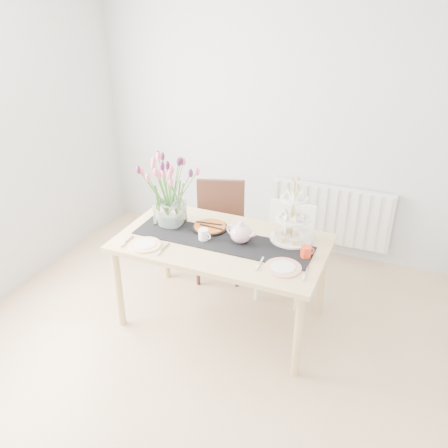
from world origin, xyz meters
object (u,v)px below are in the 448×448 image
at_px(chair_brown, 220,222).
at_px(plate_right, 283,268).
at_px(chair_white, 287,244).
at_px(cream_jug, 306,237).
at_px(radiator, 330,215).
at_px(teapot, 241,233).
at_px(mug_orange, 306,252).
at_px(plate_left, 145,245).
at_px(dining_table, 222,249).
at_px(tulip_vase, 168,179).
at_px(tart_tin, 210,228).
at_px(mug_white, 203,235).
at_px(cake_stand, 292,224).

relative_size(chair_brown, plate_right, 3.49).
height_order(chair_white, cream_jug, cream_jug).
distance_m(radiator, chair_white, 0.80).
distance_m(teapot, mug_orange, 0.51).
bearing_deg(plate_right, plate_left, -174.54).
relative_size(dining_table, mug_orange, 17.66).
bearing_deg(tulip_vase, teapot, -5.48).
relative_size(teapot, tart_tin, 0.92).
bearing_deg(chair_brown, cream_jug, -45.72).
relative_size(tulip_vase, mug_orange, 7.97).
xyz_separation_m(tulip_vase, mug_white, (0.36, -0.13, -0.35)).
xyz_separation_m(radiator, tart_tin, (-0.73, -1.26, 0.32)).
bearing_deg(cake_stand, mug_white, -157.36).
distance_m(tulip_vase, plate_right, 1.14).
relative_size(cake_stand, plate_right, 1.88).
bearing_deg(mug_orange, plate_left, 151.63).
distance_m(mug_orange, plate_left, 1.20).
bearing_deg(plate_right, chair_white, 102.85).
xyz_separation_m(tart_tin, plate_left, (-0.34, -0.43, -0.01)).
height_order(chair_white, plate_right, chair_white).
height_order(teapot, cream_jug, teapot).
height_order(radiator, chair_white, chair_white).
xyz_separation_m(chair_white, cream_jug, (0.24, -0.40, 0.32)).
relative_size(cake_stand, teapot, 1.84).
bearing_deg(chair_white, tart_tin, -136.03).
bearing_deg(teapot, chair_white, 87.31).
distance_m(teapot, tart_tin, 0.33).
bearing_deg(mug_orange, chair_brown, 101.91).
bearing_deg(chair_brown, mug_white, -94.79).
bearing_deg(cream_jug, mug_orange, -74.59).
bearing_deg(tulip_vase, radiator, 50.85).
xyz_separation_m(chair_brown, tart_tin, (0.15, -0.55, 0.24)).
distance_m(dining_table, chair_brown, 0.77).
bearing_deg(cake_stand, tulip_vase, -172.42).
height_order(dining_table, cake_stand, cake_stand).
relative_size(cream_jug, mug_orange, 1.07).
xyz_separation_m(chair_brown, plate_right, (0.86, -0.88, 0.23)).
height_order(cream_jug, tart_tin, cream_jug).
height_order(cream_jug, plate_left, cream_jug).
relative_size(mug_white, plate_right, 0.36).
bearing_deg(tulip_vase, cake_stand, 7.58).
height_order(dining_table, chair_white, chair_white).
relative_size(radiator, cake_stand, 2.48).
relative_size(teapot, plate_right, 1.02).
xyz_separation_m(radiator, cake_stand, (-0.09, -1.18, 0.44)).
xyz_separation_m(tart_tin, plate_right, (0.70, -0.33, -0.01)).
xyz_separation_m(tart_tin, mug_white, (0.03, -0.17, 0.03)).
height_order(chair_brown, cake_stand, cake_stand).
distance_m(tulip_vase, mug_orange, 1.20).
bearing_deg(plate_right, tart_tin, 155.16).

